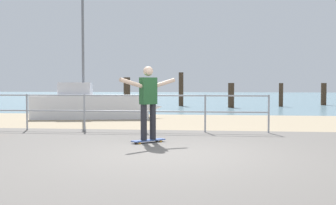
{
  "coord_description": "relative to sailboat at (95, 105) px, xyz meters",
  "views": [
    {
      "loc": [
        0.72,
        -7.71,
        1.33
      ],
      "look_at": [
        -0.38,
        2.0,
        0.9
      ],
      "focal_mm": 44.24,
      "sensor_mm": 36.0,
      "label": 1
    }
  ],
  "objects": [
    {
      "name": "groyne_post_4",
      "position": [
        11.39,
        11.39,
        0.18
      ],
      "size": [
        0.33,
        0.33,
        1.41
      ],
      "primitive_type": "cylinder",
      "color": "#422D1E",
      "rests_on": "ground"
    },
    {
      "name": "ground_plane",
      "position": [
        3.86,
        -8.81,
        -0.53
      ],
      "size": [
        24.0,
        10.0,
        0.04
      ],
      "primitive_type": "cube",
      "color": "#605B56",
      "rests_on": "ground"
    },
    {
      "name": "groyne_post_3",
      "position": [
        8.44,
        9.29,
        0.18
      ],
      "size": [
        0.25,
        0.25,
        1.4
      ],
      "primitive_type": "cylinder",
      "color": "#422D1E",
      "rests_on": "ground"
    },
    {
      "name": "groyne_post_1",
      "position": [
        2.54,
        9.5,
        0.5
      ],
      "size": [
        0.29,
        0.29,
        2.05
      ],
      "primitive_type": "cylinder",
      "color": "#422D1E",
      "rests_on": "ground"
    },
    {
      "name": "sailboat",
      "position": [
        0.0,
        0.0,
        0.0
      ],
      "size": [
        5.06,
        2.17,
        5.59
      ],
      "color": "silver",
      "rests_on": "ground"
    },
    {
      "name": "sea_surface",
      "position": [
        3.86,
        27.19,
        -0.53
      ],
      "size": [
        72.0,
        50.0,
        0.04
      ],
      "primitive_type": "cube",
      "color": "slate",
      "rests_on": "ground"
    },
    {
      "name": "skateboard",
      "position": [
        3.1,
        -6.39,
        -0.46
      ],
      "size": [
        0.73,
        0.68,
        0.08
      ],
      "color": "#334C8C",
      "rests_on": "ground"
    },
    {
      "name": "skateboarder",
      "position": [
        3.1,
        -6.39,
        0.49
      ],
      "size": [
        1.14,
        1.02,
        1.65
      ],
      "color": "#26262B",
      "rests_on": "skateboard"
    },
    {
      "name": "beach_strip",
      "position": [
        3.86,
        -0.81,
        -0.53
      ],
      "size": [
        24.0,
        6.0,
        0.04
      ],
      "primitive_type": "cube",
      "color": "tan",
      "rests_on": "ground"
    },
    {
      "name": "groyne_post_2",
      "position": [
        5.49,
        7.9,
        0.18
      ],
      "size": [
        0.34,
        0.34,
        1.4
      ],
      "primitive_type": "cylinder",
      "color": "#422D1E",
      "rests_on": "ground"
    },
    {
      "name": "railing_fence",
      "position": [
        1.77,
        -4.21,
        0.17
      ],
      "size": [
        8.56,
        0.05,
        1.05
      ],
      "color": "#9EA0A5",
      "rests_on": "ground"
    },
    {
      "name": "groyne_post_0",
      "position": [
        -0.41,
        7.64,
        0.34
      ],
      "size": [
        0.38,
        0.38,
        1.72
      ],
      "primitive_type": "cylinder",
      "color": "#422D1E",
      "rests_on": "ground"
    }
  ]
}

